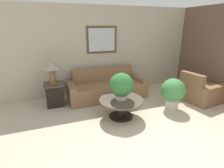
{
  "coord_description": "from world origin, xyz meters",
  "views": [
    {
      "loc": [
        -1.95,
        -1.79,
        2.06
      ],
      "look_at": [
        -0.46,
        2.26,
        0.59
      ],
      "focal_mm": 28.0,
      "sensor_mm": 36.0,
      "label": 1
    }
  ],
  "objects_px": {
    "couch_main": "(107,88)",
    "side_table": "(55,94)",
    "coffee_table": "(121,104)",
    "table_lamp": "(51,67)",
    "potted_plant_floor": "(173,92)",
    "potted_plant_on_table": "(121,86)",
    "armchair": "(199,91)"
  },
  "relations": [
    {
      "from": "potted_plant_on_table",
      "to": "potted_plant_floor",
      "type": "distance_m",
      "value": 1.41
    },
    {
      "from": "side_table",
      "to": "potted_plant_on_table",
      "type": "height_order",
      "value": "potted_plant_on_table"
    },
    {
      "from": "couch_main",
      "to": "coffee_table",
      "type": "relative_size",
      "value": 2.21
    },
    {
      "from": "potted_plant_floor",
      "to": "armchair",
      "type": "bearing_deg",
      "value": 11.22
    },
    {
      "from": "potted_plant_on_table",
      "to": "side_table",
      "type": "bearing_deg",
      "value": 140.29
    },
    {
      "from": "coffee_table",
      "to": "potted_plant_on_table",
      "type": "relative_size",
      "value": 1.66
    },
    {
      "from": "couch_main",
      "to": "table_lamp",
      "type": "height_order",
      "value": "table_lamp"
    },
    {
      "from": "couch_main",
      "to": "potted_plant_on_table",
      "type": "height_order",
      "value": "potted_plant_on_table"
    },
    {
      "from": "potted_plant_floor",
      "to": "side_table",
      "type": "bearing_deg",
      "value": 155.75
    },
    {
      "from": "couch_main",
      "to": "side_table",
      "type": "xyz_separation_m",
      "value": [
        -1.47,
        -0.05,
        0.03
      ]
    },
    {
      "from": "armchair",
      "to": "potted_plant_floor",
      "type": "bearing_deg",
      "value": 93.02
    },
    {
      "from": "potted_plant_on_table",
      "to": "coffee_table",
      "type": "bearing_deg",
      "value": -105.8
    },
    {
      "from": "coffee_table",
      "to": "potted_plant_floor",
      "type": "bearing_deg",
      "value": -2.61
    },
    {
      "from": "side_table",
      "to": "table_lamp",
      "type": "relative_size",
      "value": 0.99
    },
    {
      "from": "coffee_table",
      "to": "potted_plant_on_table",
      "type": "bearing_deg",
      "value": 74.2
    },
    {
      "from": "table_lamp",
      "to": "potted_plant_on_table",
      "type": "bearing_deg",
      "value": -39.71
    },
    {
      "from": "couch_main",
      "to": "potted_plant_floor",
      "type": "distance_m",
      "value": 1.85
    },
    {
      "from": "couch_main",
      "to": "potted_plant_on_table",
      "type": "bearing_deg",
      "value": -92.88
    },
    {
      "from": "couch_main",
      "to": "armchair",
      "type": "height_order",
      "value": "same"
    },
    {
      "from": "potted_plant_on_table",
      "to": "potted_plant_floor",
      "type": "relative_size",
      "value": 0.76
    },
    {
      "from": "coffee_table",
      "to": "armchair",
      "type": "bearing_deg",
      "value": 3.63
    },
    {
      "from": "side_table",
      "to": "potted_plant_floor",
      "type": "relative_size",
      "value": 0.76
    },
    {
      "from": "coffee_table",
      "to": "potted_plant_floor",
      "type": "distance_m",
      "value": 1.38
    },
    {
      "from": "coffee_table",
      "to": "table_lamp",
      "type": "xyz_separation_m",
      "value": [
        -1.41,
        1.19,
        0.72
      ]
    },
    {
      "from": "couch_main",
      "to": "side_table",
      "type": "distance_m",
      "value": 1.47
    },
    {
      "from": "coffee_table",
      "to": "potted_plant_on_table",
      "type": "height_order",
      "value": "potted_plant_on_table"
    },
    {
      "from": "couch_main",
      "to": "coffee_table",
      "type": "xyz_separation_m",
      "value": [
        -0.07,
        -1.24,
        0.05
      ]
    },
    {
      "from": "side_table",
      "to": "table_lamp",
      "type": "distance_m",
      "value": 0.73
    },
    {
      "from": "couch_main",
      "to": "potted_plant_floor",
      "type": "height_order",
      "value": "couch_main"
    },
    {
      "from": "armchair",
      "to": "potted_plant_floor",
      "type": "distance_m",
      "value": 1.15
    },
    {
      "from": "armchair",
      "to": "potted_plant_floor",
      "type": "xyz_separation_m",
      "value": [
        -1.11,
        -0.22,
        0.19
      ]
    },
    {
      "from": "couch_main",
      "to": "side_table",
      "type": "bearing_deg",
      "value": -178.19
    }
  ]
}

